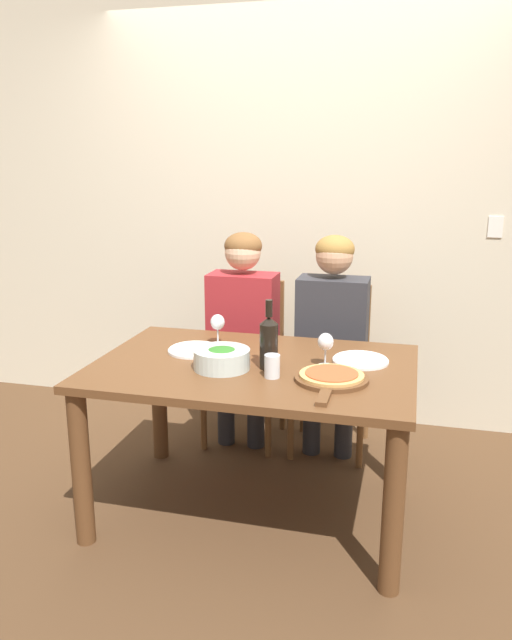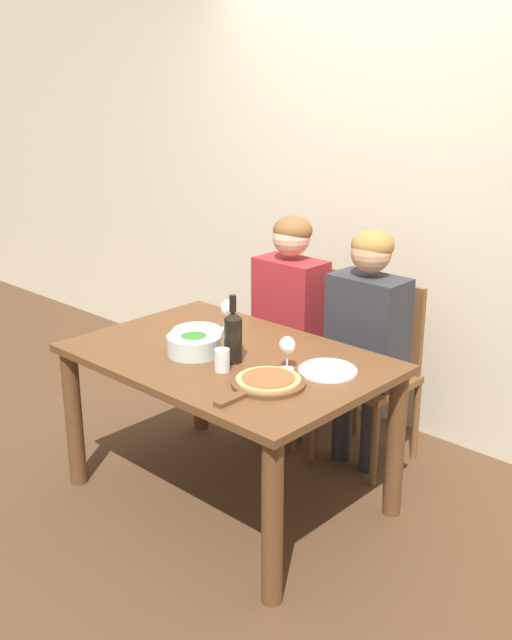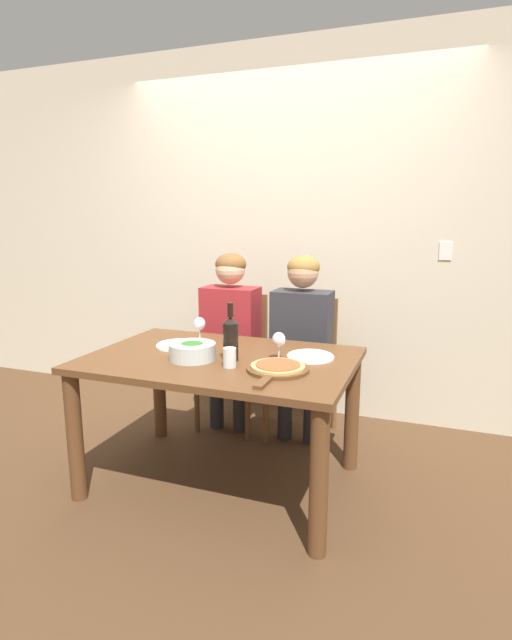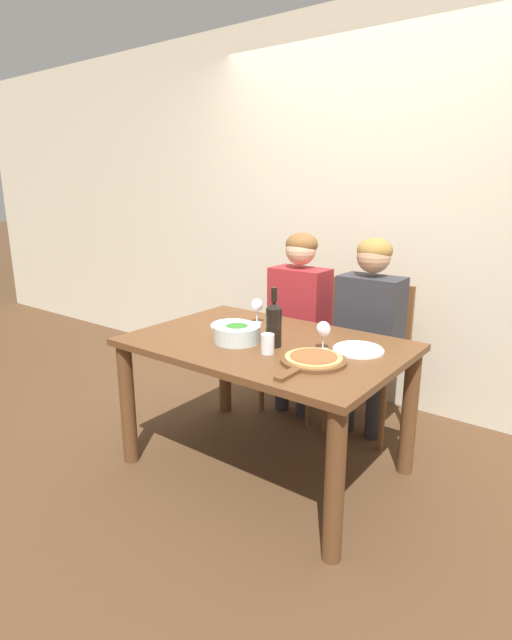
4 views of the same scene
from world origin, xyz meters
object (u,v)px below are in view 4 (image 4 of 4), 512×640
person_man (369,319)px  wine_glass_right (323,330)px  dinner_plate_right (358,349)px  water_tumbler (268,344)px  wine_glass_left (257,306)px  wine_bottle (274,323)px  broccoli_bowl (237,333)px  chair_left (306,337)px  dinner_plate_left (232,325)px  chair_right (374,352)px  person_woman (298,307)px  pizza_on_board (313,360)px

person_man → wine_glass_right: person_man is taller
dinner_plate_right → water_tumbler: 0.45m
person_man → wine_glass_left: bearing=-137.0°
wine_bottle → broccoli_bowl: (-0.20, -0.05, -0.08)m
chair_left → dinner_plate_left: chair_left is taller
chair_right → dinner_plate_left: (-0.57, -0.72, 0.24)m
wine_bottle → dinner_plate_right: wine_bottle is taller
dinner_plate_left → wine_glass_right: wine_glass_right is taller
water_tumbler → wine_glass_right: bearing=46.1°
person_man → wine_glass_right: size_ratio=8.18×
person_woman → wine_bottle: bearing=-66.3°
chair_right → pizza_on_board: 1.01m
wine_glass_right → pizza_on_board: bearing=-73.9°
chair_left → pizza_on_board: (0.62, -0.97, 0.25)m
dinner_plate_right → person_man: bearing=109.9°
dinner_plate_right → pizza_on_board: bearing=-108.2°
dinner_plate_left → wine_bottle: bearing=-20.5°
chair_left → wine_glass_left: 0.67m
person_woman → wine_glass_right: (0.57, -0.67, 0.10)m
chair_left → water_tumbler: bearing=-69.1°
person_man → wine_glass_right: bearing=-84.8°
wine_bottle → chair_right: bearing=78.8°
person_man → dinner_plate_left: 0.84m
broccoli_bowl → wine_glass_left: 0.38m
wine_bottle → dinner_plate_left: bearing=159.5°
pizza_on_board → water_tumbler: bearing=-176.9°
water_tumbler → person_woman: bearing=113.3°
chair_right → dinner_plate_right: size_ratio=3.70×
chair_right → person_woman: person_woman is taller
person_woman → wine_glass_left: 0.48m
wine_glass_right → water_tumbler: (-0.19, -0.20, -0.06)m
person_woman → pizza_on_board: bearing=-54.0°
chair_left → person_woman: 0.26m
chair_right → wine_glass_left: (-0.50, -0.58, 0.34)m
dinner_plate_left → dinner_plate_right: bearing=2.9°
wine_bottle → broccoli_bowl: 0.22m
dinner_plate_left → pizza_on_board: bearing=-19.6°
pizza_on_board → water_tumbler: 0.25m
wine_bottle → water_tumbler: 0.14m
person_man → water_tumbler: (-0.13, -0.87, 0.04)m
chair_left → person_man: bearing=-12.4°
chair_left → dinner_plate_right: size_ratio=3.70×
wine_bottle → dinner_plate_right: size_ratio=1.22×
person_woman → dinner_plate_left: person_woman is taller
person_man → broccoli_bowl: 0.90m
chair_left → pizza_on_board: 1.18m
wine_bottle → chair_left: bearing=111.0°
dinner_plate_right → chair_right: bearing=106.9°
chair_right → water_tumbler: chair_right is taller
pizza_on_board → wine_glass_right: bearing=106.1°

